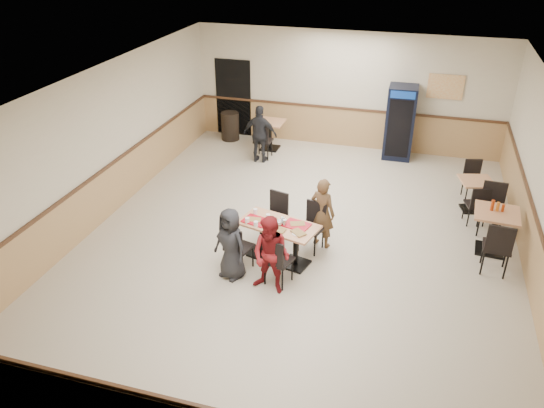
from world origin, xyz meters
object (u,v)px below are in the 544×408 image
(main_table, at_px, (279,236))
(side_table_far, at_px, (475,190))
(side_table_near, at_px, (495,225))
(diner_woman_right, at_px, (271,256))
(back_table, at_px, (270,131))
(pepsi_cooler, at_px, (400,123))
(diner_man_opposite, at_px, (322,213))
(trash_bin, at_px, (230,126))
(lone_diner, at_px, (260,134))
(diner_woman_left, at_px, (231,244))

(main_table, relative_size, side_table_far, 1.91)
(side_table_near, bearing_deg, diner_woman_right, -147.64)
(back_table, height_order, pepsi_cooler, pepsi_cooler)
(pepsi_cooler, bearing_deg, side_table_far, -55.21)
(diner_man_opposite, height_order, side_table_near, diner_man_opposite)
(pepsi_cooler, height_order, trash_bin, pepsi_cooler)
(diner_man_opposite, relative_size, pepsi_cooler, 0.74)
(side_table_near, bearing_deg, lone_diner, 152.64)
(main_table, bearing_deg, trash_bin, 132.77)
(lone_diner, bearing_deg, side_table_near, 152.49)
(side_table_far, xyz_separation_m, back_table, (-5.01, 2.04, 0.05))
(pepsi_cooler, bearing_deg, side_table_near, -64.21)
(side_table_far, relative_size, trash_bin, 1.02)
(pepsi_cooler, bearing_deg, lone_diner, -159.94)
(side_table_near, relative_size, trash_bin, 1.06)
(lone_diner, xyz_separation_m, side_table_near, (5.26, -2.72, -0.18))
(diner_woman_right, bearing_deg, trash_bin, 126.48)
(side_table_far, relative_size, pepsi_cooler, 0.43)
(pepsi_cooler, bearing_deg, back_table, -174.08)
(main_table, distance_m, diner_man_opposite, 0.96)
(lone_diner, relative_size, side_table_near, 1.77)
(diner_man_opposite, distance_m, trash_bin, 5.77)
(lone_diner, distance_m, trash_bin, 1.77)
(lone_diner, distance_m, pepsi_cooler, 3.50)
(diner_woman_left, distance_m, pepsi_cooler, 6.45)
(diner_man_opposite, bearing_deg, main_table, 66.84)
(main_table, bearing_deg, diner_woman_left, -117.90)
(diner_man_opposite, height_order, back_table, diner_man_opposite)
(main_table, distance_m, pepsi_cooler, 5.59)
(trash_bin, bearing_deg, diner_man_opposite, -52.77)
(pepsi_cooler, distance_m, trash_bin, 4.54)
(side_table_far, bearing_deg, back_table, 157.86)
(lone_diner, distance_m, side_table_far, 5.15)
(main_table, height_order, side_table_far, main_table)
(diner_woman_left, xyz_separation_m, side_table_far, (4.04, 3.59, -0.18))
(diner_woman_left, height_order, pepsi_cooler, pepsi_cooler)
(side_table_far, distance_m, pepsi_cooler, 3.03)
(diner_woman_left, relative_size, side_table_far, 1.64)
(diner_woman_right, relative_size, diner_man_opposite, 1.00)
(lone_diner, bearing_deg, diner_woman_right, 109.07)
(diner_woman_right, height_order, diner_man_opposite, diner_man_opposite)
(back_table, xyz_separation_m, pepsi_cooler, (3.26, 0.39, 0.42))
(main_table, distance_m, back_table, 5.19)
(diner_woman_left, height_order, trash_bin, diner_woman_left)
(diner_woman_left, relative_size, lone_diner, 0.89)
(main_table, height_order, diner_man_opposite, diner_man_opposite)
(main_table, relative_size, pepsi_cooler, 0.81)
(diner_woman_right, xyz_separation_m, pepsi_cooler, (1.53, 6.22, 0.24))
(side_table_near, xyz_separation_m, trash_bin, (-6.51, 3.93, -0.16))
(main_table, xyz_separation_m, diner_woman_right, (0.12, -0.89, 0.19))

